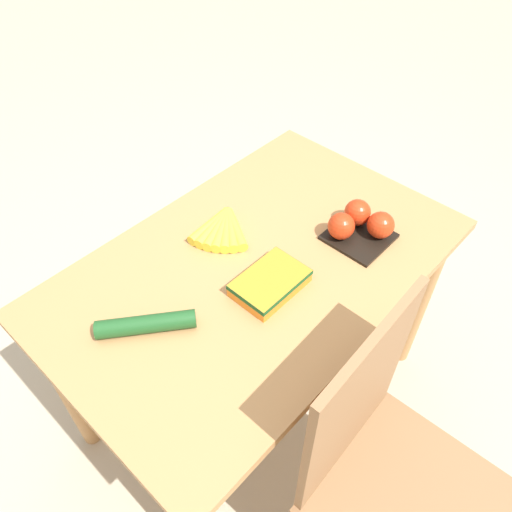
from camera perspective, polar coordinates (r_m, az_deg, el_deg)
ground_plane at (r=1.98m, az=0.00°, el=-15.36°), size 12.00×12.00×0.00m
dining_table at (r=1.47m, az=0.00°, el=-3.94°), size 1.17×0.75×0.73m
chair at (r=1.35m, az=14.60°, el=-22.92°), size 0.43×0.41×0.97m
banana_bunch at (r=1.46m, az=-3.88°, el=3.14°), size 0.18×0.17×0.03m
tomato_pack at (r=1.47m, az=11.76°, el=3.63°), size 0.17×0.17×0.09m
carrot_bag at (r=1.31m, az=1.62°, el=-2.99°), size 0.19×0.13×0.04m
cucumber_near at (r=1.25m, az=-12.45°, el=-7.62°), size 0.22×0.19×0.05m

